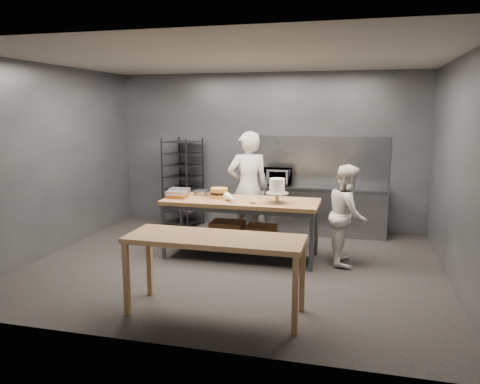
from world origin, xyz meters
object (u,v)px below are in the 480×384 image
(speed_rack, at_px, (183,183))
(microwave, at_px, (276,176))
(chef_behind, at_px, (248,188))
(near_counter, at_px, (215,244))
(work_table, at_px, (241,221))
(frosted_cake_stand, at_px, (277,188))
(chef_right, at_px, (348,214))
(layer_cake, at_px, (219,193))

(speed_rack, xyz_separation_m, microwave, (1.85, 0.08, 0.19))
(speed_rack, xyz_separation_m, chef_behind, (1.54, -0.89, 0.12))
(near_counter, xyz_separation_m, microwave, (0.01, 3.84, 0.24))
(work_table, xyz_separation_m, frosted_cake_stand, (0.58, -0.13, 0.57))
(work_table, distance_m, chef_right, 1.63)
(near_counter, distance_m, layer_cake, 2.21)
(speed_rack, bearing_deg, frosted_cake_stand, -39.33)
(work_table, xyz_separation_m, layer_cake, (-0.37, 0.04, 0.43))
(chef_right, bearing_deg, speed_rack, 61.65)
(chef_behind, distance_m, chef_right, 1.83)
(speed_rack, relative_size, frosted_cake_stand, 4.72)
(chef_behind, bearing_deg, work_table, 71.08)
(near_counter, height_order, speed_rack, speed_rack)
(speed_rack, relative_size, chef_behind, 0.90)
(microwave, bearing_deg, frosted_cake_stand, -79.46)
(work_table, relative_size, layer_cake, 8.90)
(speed_rack, bearing_deg, layer_cake, -52.71)
(speed_rack, xyz_separation_m, layer_cake, (1.25, -1.64, 0.14))
(work_table, bearing_deg, chef_behind, 95.59)
(speed_rack, distance_m, frosted_cake_stand, 2.86)
(microwave, height_order, frosted_cake_stand, frosted_cake_stand)
(work_table, distance_m, speed_rack, 2.35)
(chef_right, relative_size, microwave, 2.78)
(work_table, xyz_separation_m, chef_behind, (-0.08, 0.79, 0.40))
(frosted_cake_stand, bearing_deg, speed_rack, 140.67)
(near_counter, relative_size, layer_cake, 7.42)
(near_counter, xyz_separation_m, chef_right, (1.39, 2.19, -0.06))
(chef_behind, height_order, chef_right, chef_behind)
(work_table, distance_m, microwave, 1.84)
(work_table, distance_m, chef_behind, 0.88)
(speed_rack, distance_m, chef_behind, 1.78)
(work_table, relative_size, speed_rack, 1.37)
(frosted_cake_stand, bearing_deg, microwave, 100.54)
(frosted_cake_stand, xyz_separation_m, layer_cake, (-0.95, 0.16, -0.15))
(work_table, bearing_deg, chef_right, 3.91)
(near_counter, distance_m, speed_rack, 4.18)
(chef_right, distance_m, frosted_cake_stand, 1.13)
(frosted_cake_stand, bearing_deg, chef_behind, 125.96)
(chef_behind, distance_m, microwave, 1.02)
(speed_rack, xyz_separation_m, chef_right, (3.23, -1.57, -0.10))
(layer_cake, bearing_deg, chef_behind, 68.63)
(chef_behind, height_order, layer_cake, chef_behind)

